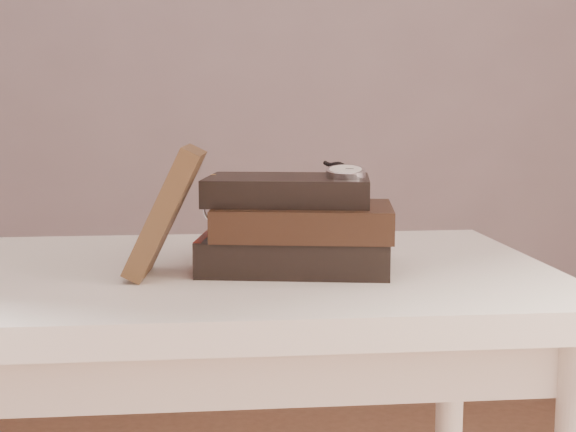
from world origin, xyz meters
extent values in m
cube|color=white|center=(0.00, 0.35, 0.73)|extent=(1.00, 0.60, 0.04)
cube|color=white|center=(0.00, 0.35, 0.67)|extent=(0.88, 0.49, 0.08)
cube|color=black|center=(0.13, 0.33, 0.77)|extent=(0.29, 0.22, 0.05)
cube|color=beige|center=(0.14, 0.33, 0.77)|extent=(0.28, 0.20, 0.04)
cube|color=gold|center=(0.01, 0.37, 0.77)|extent=(0.01, 0.01, 0.05)
cube|color=maroon|center=(0.01, 0.35, 0.77)|extent=(0.04, 0.16, 0.05)
cube|color=black|center=(0.14, 0.32, 0.82)|extent=(0.27, 0.21, 0.04)
cube|color=beige|center=(0.15, 0.32, 0.82)|extent=(0.26, 0.19, 0.03)
cube|color=gold|center=(0.03, 0.36, 0.82)|extent=(0.01, 0.01, 0.04)
cube|color=black|center=(0.12, 0.34, 0.86)|extent=(0.25, 0.19, 0.04)
cube|color=beige|center=(0.13, 0.34, 0.86)|extent=(0.24, 0.18, 0.03)
cube|color=gold|center=(0.02, 0.38, 0.86)|extent=(0.01, 0.01, 0.04)
cube|color=#3C2717|center=(-0.05, 0.29, 0.84)|extent=(0.11, 0.12, 0.18)
cylinder|color=silver|center=(0.20, 0.30, 0.89)|extent=(0.06, 0.06, 0.02)
cylinder|color=white|center=(0.20, 0.30, 0.89)|extent=(0.05, 0.05, 0.01)
torus|color=silver|center=(0.20, 0.30, 0.89)|extent=(0.06, 0.06, 0.01)
cylinder|color=silver|center=(0.20, 0.33, 0.89)|extent=(0.01, 0.01, 0.01)
cube|color=black|center=(0.20, 0.30, 0.89)|extent=(0.00, 0.02, 0.00)
cube|color=black|center=(0.20, 0.30, 0.89)|extent=(0.01, 0.00, 0.00)
sphere|color=black|center=(0.20, 0.34, 0.89)|extent=(0.01, 0.01, 0.01)
sphere|color=black|center=(0.20, 0.35, 0.89)|extent=(0.01, 0.01, 0.01)
sphere|color=black|center=(0.20, 0.36, 0.89)|extent=(0.01, 0.01, 0.01)
sphere|color=black|center=(0.20, 0.37, 0.89)|extent=(0.01, 0.01, 0.01)
sphere|color=black|center=(0.20, 0.38, 0.89)|extent=(0.01, 0.01, 0.01)
sphere|color=black|center=(0.20, 0.38, 0.89)|extent=(0.01, 0.01, 0.01)
sphere|color=black|center=(0.19, 0.39, 0.89)|extent=(0.01, 0.01, 0.01)
sphere|color=black|center=(0.19, 0.40, 0.89)|extent=(0.01, 0.01, 0.01)
sphere|color=black|center=(0.19, 0.41, 0.89)|extent=(0.01, 0.01, 0.01)
sphere|color=black|center=(0.19, 0.42, 0.89)|extent=(0.01, 0.01, 0.01)
torus|color=silver|center=(0.03, 0.43, 0.82)|extent=(0.05, 0.02, 0.05)
torus|color=silver|center=(0.08, 0.42, 0.82)|extent=(0.05, 0.02, 0.05)
cylinder|color=silver|center=(0.06, 0.42, 0.83)|extent=(0.02, 0.01, 0.00)
cylinder|color=silver|center=(0.02, 0.49, 0.82)|extent=(0.02, 0.12, 0.03)
cylinder|color=silver|center=(0.12, 0.47, 0.82)|extent=(0.02, 0.12, 0.03)
camera|label=1|loc=(0.01, -0.79, 0.98)|focal=50.52mm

